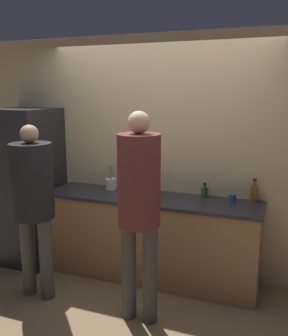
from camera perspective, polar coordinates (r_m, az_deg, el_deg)
name	(u,v)px	position (r m, az deg, el deg)	size (l,w,h in m)	color
ground_plane	(139,291)	(4.02, -0.74, -18.22)	(14.00, 14.00, 0.00)	#8C704C
wall_back	(160,156)	(4.15, 2.48, 1.88)	(5.20, 0.06, 2.60)	#D6BC8C
counter	(151,237)	(4.11, 1.05, -10.47)	(2.31, 0.62, 0.91)	#9E754C
refrigerator	(27,186)	(4.63, -17.39, -2.60)	(0.67, 0.73, 1.81)	#232328
person_left	(33,195)	(3.70, -16.55, -3.92)	(0.39, 0.39, 1.70)	#4C4742
person_center	(139,199)	(3.15, -0.76, -4.72)	(0.36, 0.36, 1.85)	#4C4742
fruit_bowl	(146,193)	(3.92, 0.24, -3.81)	(0.31, 0.31, 0.14)	#4C3323
utensil_crock	(111,184)	(4.24, -5.07, -2.38)	(0.12, 0.12, 0.28)	silver
bottle_green	(205,192)	(3.98, 9.21, -3.57)	(0.07, 0.07, 0.15)	#236033
bottle_amber	(254,193)	(3.93, 16.42, -3.63)	(0.07, 0.07, 0.24)	brown
cup_blue	(232,198)	(3.88, 13.29, -4.48)	(0.07, 0.07, 0.08)	#335184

